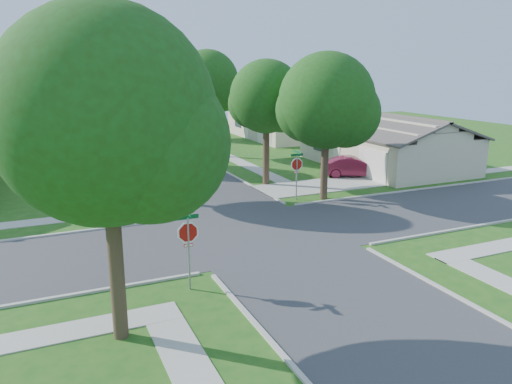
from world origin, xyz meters
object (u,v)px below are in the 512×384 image
object	(u,v)px
tree_w_near	(119,96)
house_ne_near	(384,147)
tree_e_near	(267,100)
tree_e_far	(170,83)
stop_sign_sw	(188,236)
tree_e_mid	(208,84)
tree_sw_corner	(108,126)
car_curb_west	(115,133)
car_driveway	(353,167)
tree_w_mid	(95,83)
tree_w_far	(80,89)
tree_ne_corner	(327,105)
stop_sign_ne	(297,166)
car_curb_east	(167,136)
house_ne_far	(282,124)

from	to	relation	value
tree_w_near	house_ne_near	size ratio (longest dim) A/B	0.66
tree_e_near	tree_e_far	bearing A→B (deg)	90.00
stop_sign_sw	tree_w_near	xyz separation A→B (m)	(0.06, 13.71, 4.08)
tree_e_mid	tree_sw_corner	bearing A→B (deg)	-113.53
tree_e_mid	car_curb_west	bearing A→B (deg)	111.60
tree_w_near	car_driveway	distance (m)	17.02
tree_e_far	tree_e_near	bearing A→B (deg)	-90.00
tree_w_mid	house_ne_near	xyz separation A→B (m)	(20.63, -10.01, -4.97)
tree_w_mid	tree_w_far	size ratio (longest dim) A/B	1.19
tree_ne_corner	car_curb_west	size ratio (longest dim) A/B	2.18
stop_sign_ne	car_curb_east	distance (m)	25.44
tree_e_near	tree_w_mid	xyz separation A→B (m)	(-9.39, 12.00, 0.85)
tree_w_mid	tree_sw_corner	bearing A→B (deg)	-95.70
tree_ne_corner	house_ne_near	distance (m)	12.47
tree_ne_corner	car_curb_west	distance (m)	33.12
tree_ne_corner	tree_e_mid	bearing A→B (deg)	95.45
tree_e_near	tree_ne_corner	bearing A→B (deg)	-71.47
house_ne_near	house_ne_far	distance (m)	18.00
tree_ne_corner	car_driveway	bearing A→B (deg)	41.16
tree_sw_corner	stop_sign_sw	bearing A→B (deg)	39.97
house_ne_near	house_ne_far	xyz separation A→B (m)	(0.00, 18.00, 0.00)
tree_sw_corner	car_curb_west	xyz separation A→B (m)	(6.24, 43.05, -5.69)
stop_sign_sw	car_curb_west	xyz separation A→B (m)	(3.50, 40.76, -1.45)
car_curb_east	stop_sign_ne	bearing A→B (deg)	-82.90
tree_ne_corner	car_driveway	size ratio (longest dim) A/B	1.96
stop_sign_sw	tree_w_far	bearing A→B (deg)	89.93
stop_sign_sw	car_curb_west	bearing A→B (deg)	85.09
tree_e_far	tree_w_mid	world-z (taller)	tree_w_mid
house_ne_near	car_curb_east	bearing A→B (deg)	123.86
tree_w_mid	house_ne_far	size ratio (longest dim) A/B	0.70
tree_e_far	tree_w_mid	bearing A→B (deg)	-125.85
tree_sw_corner	tree_ne_corner	size ratio (longest dim) A/B	1.10
stop_sign_sw	tree_e_near	size ratio (longest dim) A/B	0.36
tree_e_mid	house_ne_near	bearing A→B (deg)	-41.70
tree_e_mid	tree_w_near	world-z (taller)	tree_e_mid
stop_sign_sw	tree_w_mid	distance (m)	26.09
tree_e_near	house_ne_far	bearing A→B (deg)	60.65
car_driveway	stop_sign_ne	bearing A→B (deg)	145.01
tree_sw_corner	car_curb_west	size ratio (longest dim) A/B	2.41
tree_e_near	tree_w_far	distance (m)	26.71
tree_w_near	house_ne_far	size ratio (longest dim) A/B	0.66
tree_e_near	tree_e_mid	size ratio (longest dim) A/B	0.90
tree_sw_corner	car_driveway	distance (m)	25.21
stop_sign_ne	tree_e_far	bearing A→B (deg)	89.90
car_driveway	car_curb_east	bearing A→B (deg)	45.78
tree_e_near	house_ne_far	world-z (taller)	tree_e_near
tree_w_mid	car_driveway	world-z (taller)	tree_w_mid
tree_w_near	tree_ne_corner	distance (m)	12.02
tree_e_near	tree_e_far	world-z (taller)	tree_e_far
stop_sign_sw	stop_sign_ne	world-z (taller)	same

